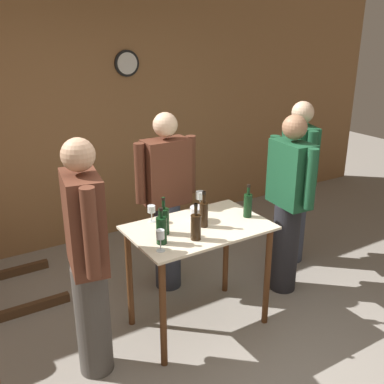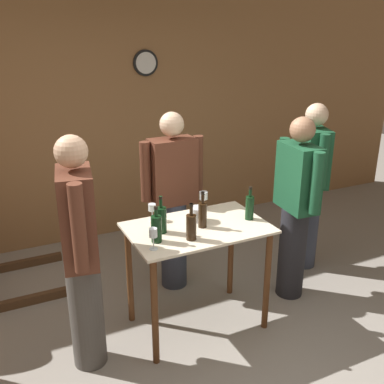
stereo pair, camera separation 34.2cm
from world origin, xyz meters
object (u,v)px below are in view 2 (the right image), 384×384
object	(u,v)px
person_visitor_near_door	(81,252)
ice_bucket	(198,214)
wine_glass_near_right	(203,196)
wine_bottle_left	(161,219)
wine_glass_near_left	(153,234)
wine_bottle_far_right	(250,207)
person_host	(310,184)
wine_glass_near_center	(152,208)
wine_bottle_far_left	(156,228)
person_visitor_with_scarf	(173,199)
wine_bottle_right	(203,214)
wine_bottle_center	(191,226)
person_visitor_bearded	(296,206)

from	to	relation	value
person_visitor_near_door	ice_bucket	bearing A→B (deg)	9.36
wine_glass_near_right	wine_bottle_left	bearing A→B (deg)	-151.77
wine_glass_near_left	ice_bucket	xyz separation A→B (m)	(0.49, 0.30, -0.06)
wine_bottle_far_right	person_host	distance (m)	1.10
wine_bottle_far_right	person_visitor_near_door	distance (m)	1.34
wine_bottle_left	wine_glass_near_center	world-z (taller)	wine_bottle_left
wine_bottle_left	ice_bucket	world-z (taller)	wine_bottle_left
wine_bottle_far_left	person_host	bearing A→B (deg)	15.84
wine_glass_near_left	wine_glass_near_center	distance (m)	0.50
wine_glass_near_center	person_visitor_with_scarf	world-z (taller)	person_visitor_with_scarf
wine_glass_near_right	person_visitor_near_door	bearing A→B (deg)	-162.37
wine_bottle_left	person_host	world-z (taller)	person_host
wine_bottle_right	wine_glass_near_right	distance (m)	0.35
wine_bottle_center	person_visitor_bearded	world-z (taller)	person_visitor_bearded
wine_glass_near_center	person_visitor_bearded	xyz separation A→B (m)	(1.23, -0.23, -0.11)
person_host	person_visitor_bearded	size ratio (longest dim) A/B	1.01
wine_bottle_far_left	ice_bucket	bearing A→B (deg)	24.52
wine_glass_near_center	person_host	xyz separation A→B (m)	(1.69, 0.14, -0.10)
wine_glass_near_center	wine_glass_near_right	xyz separation A→B (m)	(0.46, 0.02, 0.02)
person_visitor_near_door	wine_bottle_left	bearing A→B (deg)	8.41
wine_glass_near_left	person_visitor_with_scarf	distance (m)	0.99
ice_bucket	person_visitor_bearded	xyz separation A→B (m)	(0.91, -0.06, -0.07)
wine_glass_near_right	person_visitor_with_scarf	size ratio (longest dim) A/B	0.09
wine_bottle_far_left	wine_bottle_left	world-z (taller)	wine_bottle_left
wine_bottle_left	wine_glass_near_left	size ratio (longest dim) A/B	1.83
wine_bottle_far_right	wine_bottle_far_left	bearing A→B (deg)	-176.31
person_visitor_near_door	wine_bottle_far_right	bearing A→B (deg)	0.64
wine_glass_near_left	ice_bucket	distance (m)	0.58
wine_bottle_left	wine_bottle_far_right	bearing A→B (deg)	-6.10
wine_bottle_left	person_visitor_near_door	size ratio (longest dim) A/B	0.17
person_visitor_near_door	person_visitor_with_scarf	bearing A→B (deg)	35.77
wine_bottle_left	person_visitor_with_scarf	bearing A→B (deg)	59.72
wine_bottle_center	wine_bottle_right	size ratio (longest dim) A/B	0.97
wine_bottle_far_left	wine_bottle_left	size ratio (longest dim) A/B	0.94
wine_bottle_center	wine_glass_near_left	distance (m)	0.30
wine_glass_near_right	person_visitor_bearded	xyz separation A→B (m)	(0.77, -0.25, -0.13)
wine_bottle_right	wine_bottle_far_right	world-z (taller)	wine_bottle_right
person_visitor_bearded	wine_glass_near_right	bearing A→B (deg)	161.86
person_visitor_bearded	person_visitor_near_door	bearing A→B (deg)	-176.99
wine_bottle_far_right	person_visitor_near_door	size ratio (longest dim) A/B	0.16
wine_bottle_center	wine_glass_near_center	size ratio (longest dim) A/B	2.03
wine_glass_near_left	person_visitor_bearded	world-z (taller)	person_visitor_bearded
wine_bottle_center	wine_bottle_far_right	world-z (taller)	wine_bottle_center
wine_glass_near_left	person_visitor_near_door	distance (m)	0.50
person_visitor_with_scarf	person_visitor_bearded	bearing A→B (deg)	-34.25
wine_bottle_far_left	wine_glass_near_right	distance (m)	0.69
wine_glass_near_center	person_visitor_with_scarf	xyz separation A→B (m)	(0.34, 0.37, -0.11)
person_visitor_with_scarf	wine_glass_near_right	bearing A→B (deg)	-70.88
wine_bottle_left	wine_glass_near_center	distance (m)	0.24
person_host	wine_bottle_left	bearing A→B (deg)	-167.42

